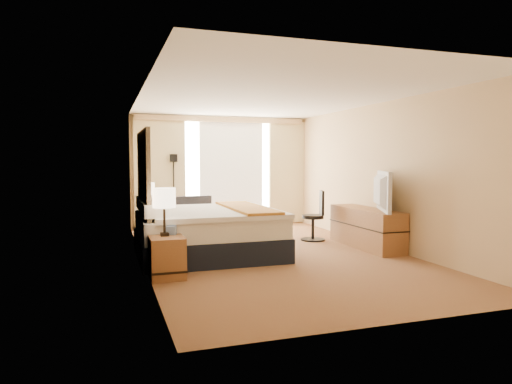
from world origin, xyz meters
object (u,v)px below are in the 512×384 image
object	(u,v)px
lamp_right	(147,190)
television	(377,191)
nightstand_right	(150,230)
floor_lamp	(174,176)
loveseat	(189,222)
media_dresser	(366,228)
lamp_left	(164,199)
nightstand_left	(167,257)
desk_chair	(316,218)
bed	(207,232)

from	to	relation	value
lamp_right	television	world-z (taller)	television
nightstand_right	floor_lamp	xyz separation A→B (m)	(0.72, 1.85, 0.93)
loveseat	floor_lamp	xyz separation A→B (m)	(-0.20, 0.81, 0.95)
lamp_right	media_dresser	bearing A→B (deg)	-20.52
media_dresser	lamp_left	xyz separation A→B (m)	(-3.72, -0.97, 0.70)
loveseat	nightstand_left	bearing A→B (deg)	-111.97
nightstand_left	television	distance (m)	3.79
desk_chair	lamp_right	size ratio (longest dim) A/B	1.61
media_dresser	bed	bearing A→B (deg)	176.91
bed	lamp_right	distance (m)	1.63
nightstand_right	desk_chair	bearing A→B (deg)	-9.78
media_dresser	loveseat	size ratio (longest dim) A/B	1.35
nightstand_right	lamp_right	bearing A→B (deg)	-131.76
nightstand_right	bed	distance (m)	1.53
desk_chair	lamp_right	xyz separation A→B (m)	(-3.18, 0.49, 0.58)
lamp_left	bed	bearing A→B (deg)	53.78
lamp_left	lamp_right	xyz separation A→B (m)	(-0.03, 2.37, -0.03)
floor_lamp	desk_chair	xyz separation A→B (m)	(2.41, -2.39, -0.77)
bed	desk_chair	xyz separation A→B (m)	(2.33, 0.75, 0.04)
bed	loveseat	world-z (taller)	bed
floor_lamp	lamp_left	world-z (taller)	floor_lamp
loveseat	television	bearing A→B (deg)	-53.92
media_dresser	lamp_right	size ratio (longest dim) A/B	2.96
nightstand_left	lamp_right	xyz separation A→B (m)	(-0.04, 2.45, 0.74)
nightstand_left	nightstand_right	bearing A→B (deg)	90.00
nightstand_right	desk_chair	xyz separation A→B (m)	(3.13, -0.54, 0.16)
bed	lamp_left	world-z (taller)	lamp_left
floor_lamp	lamp_right	xyz separation A→B (m)	(-0.76, -1.90, -0.19)
nightstand_left	desk_chair	world-z (taller)	desk_chair
nightstand_right	lamp_left	distance (m)	2.54
nightstand_left	media_dresser	size ratio (longest dim) A/B	0.31
nightstand_left	bed	distance (m)	1.46
nightstand_right	floor_lamp	size ratio (longest dim) A/B	0.32
nightstand_left	desk_chair	size ratio (longest dim) A/B	0.56
loveseat	lamp_left	size ratio (longest dim) A/B	2.06
loveseat	lamp_right	world-z (taller)	lamp_right
media_dresser	lamp_left	size ratio (longest dim) A/B	2.78
television	lamp_right	bearing A→B (deg)	88.86
nightstand_left	bed	bearing A→B (deg)	56.17
media_dresser	lamp_right	xyz separation A→B (m)	(-3.74, 1.40, 0.67)
floor_lamp	desk_chair	size ratio (longest dim) A/B	1.74
lamp_left	lamp_right	world-z (taller)	lamp_left
nightstand_left	loveseat	world-z (taller)	loveseat
media_dresser	loveseat	world-z (taller)	loveseat
bed	desk_chair	distance (m)	2.45
nightstand_right	media_dresser	bearing A→B (deg)	-21.40
lamp_left	television	world-z (taller)	television
nightstand_left	bed	size ratio (longest dim) A/B	0.25
media_dresser	television	world-z (taller)	television
floor_lamp	lamp_right	size ratio (longest dim) A/B	2.81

